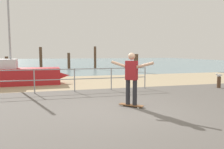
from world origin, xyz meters
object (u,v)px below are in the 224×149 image
object	(u,v)px
skateboarder	(131,76)
bollard_short	(219,82)
sailboat	(21,75)
seagull	(219,75)
skateboard	(131,105)

from	to	relation	value
skateboarder	bollard_short	size ratio (longest dim) A/B	2.94
skateboarder	bollard_short	distance (m)	6.03
sailboat	seagull	world-z (taller)	sailboat
skateboarder	seagull	distance (m)	5.98
sailboat	seagull	distance (m)	10.20
sailboat	bollard_short	size ratio (longest dim) A/B	8.86
sailboat	skateboarder	bearing A→B (deg)	-56.66
skateboarder	bollard_short	xyz separation A→B (m)	(5.47, 2.44, -0.74)
bollard_short	seagull	distance (m)	0.36
sailboat	skateboard	bearing A→B (deg)	-56.66
skateboard	skateboarder	bearing A→B (deg)	-108.43
sailboat	bollard_short	xyz separation A→B (m)	(9.52, -3.71, -0.24)
seagull	skateboarder	bearing A→B (deg)	-155.90
sailboat	skateboard	xyz separation A→B (m)	(4.05, -6.16, -0.45)
sailboat	skateboard	distance (m)	7.38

